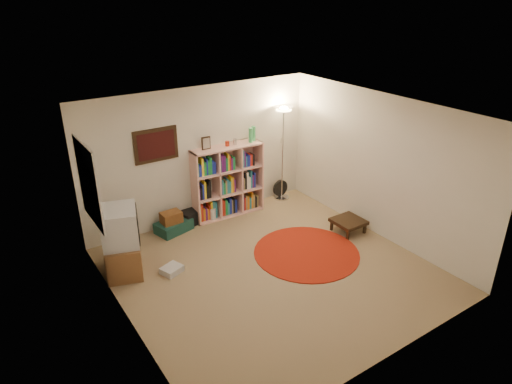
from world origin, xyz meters
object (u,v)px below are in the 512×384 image
floor_lamp (283,123)px  tv_stand (122,242)px  floor_fan (280,189)px  suitcase (174,226)px  side_table (349,222)px  bookshelf (226,182)px

floor_lamp → tv_stand: (-3.63, -0.80, -1.09)m
floor_lamp → floor_fan: size_ratio=4.96×
suitcase → side_table: (2.61, -1.77, 0.10)m
tv_stand → suitcase: tv_stand is taller
bookshelf → suitcase: bearing=-173.7°
suitcase → floor_lamp: bearing=-13.0°
floor_lamp → side_table: floor_lamp is taller
bookshelf → side_table: bookshelf is taller
side_table → suitcase: bearing=145.9°
bookshelf → tv_stand: 2.46m
floor_fan → side_table: size_ratio=0.76×
floor_fan → suitcase: floor_fan is taller
bookshelf → floor_lamp: size_ratio=0.85×
tv_stand → floor_lamp: bearing=30.7°
side_table → floor_lamp: bearing=94.4°
bookshelf → suitcase: (-1.16, -0.07, -0.57)m
bookshelf → floor_fan: 1.38m
floor_fan → suitcase: (-2.45, -0.08, -0.10)m
floor_lamp → side_table: (0.14, -1.81, -1.42)m
tv_stand → side_table: tv_stand is taller
floor_fan → side_table: floor_fan is taller
floor_fan → tv_stand: 3.72m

